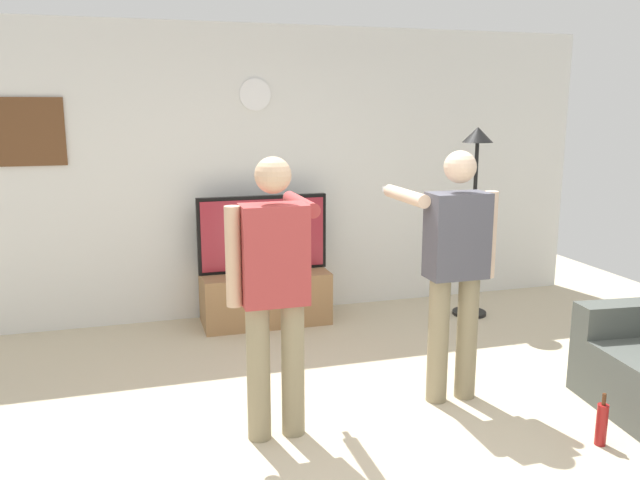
# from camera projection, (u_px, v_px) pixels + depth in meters

# --- Properties ---
(ground_plane) EXTENTS (8.40, 8.40, 0.00)m
(ground_plane) POSITION_uv_depth(u_px,v_px,m) (389.00, 464.00, 3.63)
(ground_plane) COLOR beige
(back_wall) EXTENTS (6.40, 0.10, 2.70)m
(back_wall) POSITION_uv_depth(u_px,v_px,m) (272.00, 173.00, 6.13)
(back_wall) COLOR silver
(back_wall) RESTS_ON ground_plane
(tv_stand) EXTENTS (1.15, 0.56, 0.48)m
(tv_stand) POSITION_uv_depth(u_px,v_px,m) (265.00, 297.00, 5.98)
(tv_stand) COLOR #997047
(tv_stand) RESTS_ON ground_plane
(television) EXTENTS (1.19, 0.07, 0.70)m
(television) POSITION_uv_depth(u_px,v_px,m) (263.00, 234.00, 5.90)
(television) COLOR black
(television) RESTS_ON tv_stand
(wall_clock) EXTENTS (0.29, 0.03, 0.29)m
(wall_clock) POSITION_uv_depth(u_px,v_px,m) (255.00, 95.00, 5.88)
(wall_clock) COLOR white
(framed_picture) EXTENTS (0.68, 0.04, 0.57)m
(framed_picture) POSITION_uv_depth(u_px,v_px,m) (22.00, 132.00, 5.39)
(framed_picture) COLOR brown
(floor_lamp) EXTENTS (0.32, 0.32, 1.78)m
(floor_lamp) POSITION_uv_depth(u_px,v_px,m) (475.00, 182.00, 5.99)
(floor_lamp) COLOR black
(floor_lamp) RESTS_ON ground_plane
(person_standing_nearer_lamp) EXTENTS (0.56, 0.78, 1.70)m
(person_standing_nearer_lamp) POSITION_uv_depth(u_px,v_px,m) (274.00, 284.00, 3.77)
(person_standing_nearer_lamp) COLOR gray
(person_standing_nearer_lamp) RESTS_ON ground_plane
(person_standing_nearer_couch) EXTENTS (0.57, 0.78, 1.69)m
(person_standing_nearer_couch) POSITION_uv_depth(u_px,v_px,m) (455.00, 263.00, 4.27)
(person_standing_nearer_couch) COLOR gray
(person_standing_nearer_couch) RESTS_ON ground_plane
(beverage_bottle) EXTENTS (0.07, 0.07, 0.32)m
(beverage_bottle) POSITION_uv_depth(u_px,v_px,m) (602.00, 424.00, 3.81)
(beverage_bottle) COLOR maroon
(beverage_bottle) RESTS_ON ground_plane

